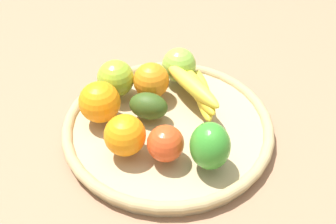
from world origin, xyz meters
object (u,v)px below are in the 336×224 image
at_px(apple_0, 166,143).
at_px(banana_bunch, 197,90).
at_px(avocado, 148,107).
at_px(orange_1, 151,81).
at_px(orange_0, 125,135).
at_px(orange_2, 100,102).
at_px(apple_1, 116,78).
at_px(bell_pepper, 210,146).
at_px(apple_2, 179,65).

bearing_deg(apple_0, banana_bunch, -6.35).
xyz_separation_m(avocado, orange_1, (0.07, 0.02, 0.01)).
height_order(banana_bunch, orange_0, orange_0).
distance_m(avocado, orange_1, 0.07).
relative_size(orange_2, apple_1, 1.04).
height_order(avocado, bell_pepper, bell_pepper).
bearing_deg(orange_0, avocado, -5.90).
relative_size(avocado, bell_pepper, 0.89).
height_order(orange_2, apple_2, orange_2).
relative_size(banana_bunch, avocado, 2.14).
bearing_deg(apple_1, apple_0, -133.73).
bearing_deg(apple_0, avocado, 34.73).
xyz_separation_m(orange_2, apple_1, (0.08, 0.00, -0.00)).
distance_m(apple_2, apple_1, 0.14).
height_order(banana_bunch, orange_1, orange_1).
distance_m(orange_0, orange_1, 0.16).
relative_size(orange_2, banana_bunch, 0.49).
distance_m(apple_0, bell_pepper, 0.08).
height_order(apple_0, orange_2, orange_2).
xyz_separation_m(orange_2, bell_pepper, (-0.06, -0.23, 0.00)).
relative_size(apple_0, apple_2, 0.88).
xyz_separation_m(banana_bunch, apple_2, (0.06, 0.06, 0.01)).
height_order(apple_0, orange_0, orange_0).
bearing_deg(apple_0, orange_2, 67.47).
xyz_separation_m(avocado, orange_0, (-0.10, 0.01, 0.01)).
bearing_deg(apple_1, orange_0, -152.45).
height_order(banana_bunch, bell_pepper, bell_pepper).
bearing_deg(banana_bunch, orange_1, 93.76).
xyz_separation_m(apple_0, apple_1, (0.14, 0.15, 0.01)).
bearing_deg(avocado, banana_bunch, -47.40).
distance_m(banana_bunch, orange_0, 0.19).
bearing_deg(orange_0, bell_pepper, -85.70).
bearing_deg(apple_1, orange_2, -179.77).
distance_m(apple_0, orange_2, 0.16).
bearing_deg(banana_bunch, apple_1, 97.15).
height_order(banana_bunch, apple_1, apple_1).
bearing_deg(orange_1, orange_0, -178.07).
bearing_deg(orange_1, orange_2, 143.27).
bearing_deg(apple_0, apple_2, 9.40).
relative_size(banana_bunch, bell_pepper, 1.91).
bearing_deg(orange_1, banana_bunch, -86.24).
height_order(orange_2, orange_0, orange_2).
xyz_separation_m(banana_bunch, orange_0, (-0.17, 0.09, 0.01)).
distance_m(orange_1, bell_pepper, 0.22).
bearing_deg(apple_0, apple_1, 46.27).
height_order(orange_0, apple_2, same).
bearing_deg(orange_2, apple_2, -33.81).
relative_size(orange_1, bell_pepper, 0.86).
distance_m(avocado, apple_1, 0.10).
bearing_deg(apple_1, bell_pepper, -121.33).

